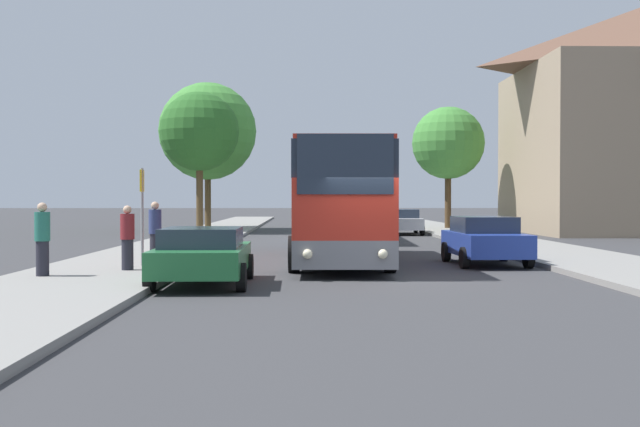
% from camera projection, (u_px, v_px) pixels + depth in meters
% --- Properties ---
extents(ground_plane, '(300.00, 300.00, 0.00)m').
position_uv_depth(ground_plane, '(376.00, 279.00, 18.45)').
color(ground_plane, '#38383A').
rests_on(ground_plane, ground).
extents(sidewalk_left, '(4.00, 120.00, 0.15)m').
position_uv_depth(sidewalk_left, '(91.00, 277.00, 18.31)').
color(sidewalk_left, gray).
rests_on(sidewalk_left, ground_plane).
extents(bus_front, '(2.98, 10.84, 3.56)m').
position_uv_depth(bus_front, '(338.00, 202.00, 23.24)').
color(bus_front, gray).
rests_on(bus_front, ground_plane).
extents(bus_middle, '(3.01, 10.64, 3.45)m').
position_uv_depth(bus_middle, '(331.00, 202.00, 36.12)').
color(bus_middle, '#2D519E').
rests_on(bus_middle, ground_plane).
extents(parked_car_left_curb, '(2.18, 4.20, 1.32)m').
position_uv_depth(parked_car_left_curb, '(203.00, 254.00, 17.12)').
color(parked_car_left_curb, '#236B38').
rests_on(parked_car_left_curb, ground_plane).
extents(parked_car_right_near, '(2.11, 4.03, 1.45)m').
position_uv_depth(parked_car_right_near, '(485.00, 239.00, 22.50)').
color(parked_car_right_near, '#233D9E').
rests_on(parked_car_right_near, ground_plane).
extents(parked_car_right_far, '(2.02, 4.73, 1.41)m').
position_uv_depth(parked_car_right_far, '(403.00, 221.00, 42.09)').
color(parked_car_right_far, '#B7B7BC').
rests_on(parked_car_right_far, ground_plane).
extents(bus_stop_sign, '(0.08, 0.45, 2.68)m').
position_uv_depth(bus_stop_sign, '(142.00, 205.00, 20.52)').
color(bus_stop_sign, gray).
rests_on(bus_stop_sign, sidewalk_left).
extents(pedestrian_waiting_near, '(0.36, 0.36, 1.76)m').
position_uv_depth(pedestrian_waiting_near, '(155.00, 232.00, 21.36)').
color(pedestrian_waiting_near, '#23232D').
rests_on(pedestrian_waiting_near, sidewalk_left).
extents(pedestrian_waiting_far, '(0.36, 0.36, 1.66)m').
position_uv_depth(pedestrian_waiting_far, '(127.00, 238.00, 19.25)').
color(pedestrian_waiting_far, '#23232D').
rests_on(pedestrian_waiting_far, sidewalk_left).
extents(pedestrian_walking_back, '(0.36, 0.36, 1.74)m').
position_uv_depth(pedestrian_walking_back, '(42.00, 239.00, 17.75)').
color(pedestrian_walking_back, '#23232D').
rests_on(pedestrian_walking_back, sidewalk_left).
extents(tree_left_near, '(6.29, 6.29, 9.37)m').
position_uv_depth(tree_left_near, '(208.00, 132.00, 48.34)').
color(tree_left_near, '#513D23').
rests_on(tree_left_near, sidewalk_left).
extents(tree_left_far, '(4.64, 4.64, 8.11)m').
position_uv_depth(tree_left_far, '(199.00, 132.00, 43.70)').
color(tree_left_far, '#513D23').
rests_on(tree_left_far, sidewalk_left).
extents(tree_right_near, '(4.60, 4.60, 7.71)m').
position_uv_depth(tree_right_near, '(448.00, 143.00, 47.52)').
color(tree_right_near, '#47331E').
rests_on(tree_right_near, sidewalk_right).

